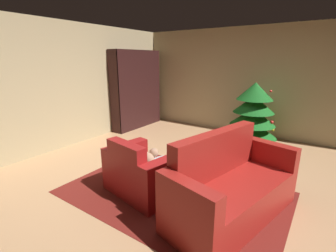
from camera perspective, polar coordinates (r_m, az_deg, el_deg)
The scene contains 11 objects.
ground_plane at distance 3.77m, azimuth 4.15°, elevation -13.18°, with size 7.25×7.25×0.00m, color tan.
wall_back at distance 6.16m, azimuth 19.07°, elevation 9.82°, with size 5.92×0.06×2.55m, color tan.
wall_left at distance 5.42m, azimuth -23.70°, elevation 8.66°, with size 0.06×6.16×2.55m, color tan.
area_rug at distance 3.51m, azimuth 1.33°, elevation -15.51°, with size 2.95×1.98×0.01m, color maroon.
bookshelf_unit at distance 6.64m, azimuth -6.74°, elevation 8.49°, with size 0.34×1.61×2.04m.
armchair_red at distance 3.41m, azimuth -6.14°, elevation -11.05°, with size 1.11×0.88×0.80m.
couch_red at distance 3.02m, azimuth 14.60°, elevation -14.23°, with size 1.14×1.88×0.99m.
coffee_table at distance 3.27m, azimuth 0.61°, elevation -9.82°, with size 0.61×0.61×0.46m.
book_stack_on_table at distance 3.22m, azimuth 0.97°, elevation -8.16°, with size 0.21×0.18×0.11m.
bottle_on_table at distance 3.16m, azimuth 3.52°, elevation -7.48°, with size 0.07×0.07×0.29m.
decorated_tree at distance 5.47m, azimuth 19.54°, elevation 2.76°, with size 1.05×1.05×1.35m.
Camera 1 is at (1.64, -2.87, 1.82)m, focal length 25.66 mm.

